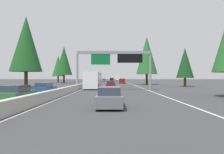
{
  "coord_description": "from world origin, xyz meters",
  "views": [
    {
      "loc": [
        -1.48,
        -5.67,
        2.16
      ],
      "look_at": [
        50.24,
        -5.49,
        2.21
      ],
      "focal_mm": 32.22,
      "sensor_mm": 36.0,
      "label": 1
    }
  ],
  "objects": [
    {
      "name": "sedan_far_center",
      "position": [
        13.12,
        -5.43,
        0.68
      ],
      "size": [
        4.4,
        1.8,
        1.47
      ],
      "color": "slate",
      "rests_on": "ground"
    },
    {
      "name": "conifer_left_mid",
      "position": [
        73.18,
        12.5,
        8.35
      ],
      "size": [
        6.04,
        6.04,
        13.73
      ],
      "color": "#4C3823",
      "rests_on": "ground"
    },
    {
      "name": "conifer_right_near",
      "position": [
        45.45,
        -22.56,
        5.49
      ],
      "size": [
        3.98,
        3.98,
        9.05
      ],
      "color": "#4C3823",
      "rests_on": "ground"
    },
    {
      "name": "conifer_right_mid",
      "position": [
        57.5,
        -15.69,
        8.57
      ],
      "size": [
        6.2,
        6.2,
        14.09
      ],
      "color": "#4C3823",
      "rests_on": "ground"
    },
    {
      "name": "bus_mid_left",
      "position": [
        37.24,
        -1.96,
        1.72
      ],
      "size": [
        11.5,
        2.55,
        3.1
      ],
      "color": "white",
      "rests_on": "ground"
    },
    {
      "name": "sedan_near_right",
      "position": [
        37.29,
        -5.32,
        0.68
      ],
      "size": [
        4.4,
        1.8,
        1.47
      ],
      "color": "maroon",
      "rests_on": "ground"
    },
    {
      "name": "oncoming_near",
      "position": [
        24.01,
        2.99,
        0.68
      ],
      "size": [
        4.4,
        1.8,
        1.47
      ],
      "rotation": [
        0.0,
        0.0,
        3.14
      ],
      "color": "#1E4793",
      "rests_on": "ground"
    },
    {
      "name": "ground_plane",
      "position": [
        60.0,
        0.0,
        0.0
      ],
      "size": [
        320.0,
        320.0,
        0.0
      ],
      "primitive_type": "plane",
      "color": "#38383A"
    },
    {
      "name": "sign_gantry_overhead",
      "position": [
        32.31,
        -6.03,
        5.24
      ],
      "size": [
        0.5,
        12.68,
        6.58
      ],
      "color": "gray",
      "rests_on": "ground"
    },
    {
      "name": "oncoming_far",
      "position": [
        16.18,
        2.76,
        0.68
      ],
      "size": [
        4.4,
        1.8,
        1.47
      ],
      "rotation": [
        0.0,
        0.0,
        3.14
      ],
      "color": "#2D6B38",
      "rests_on": "ground"
    },
    {
      "name": "shoulder_stripe_median",
      "position": [
        70.0,
        -0.25,
        0.01
      ],
      "size": [
        160.0,
        0.16,
        0.01
      ],
      "primitive_type": "cube",
      "color": "silver",
      "rests_on": "ground"
    },
    {
      "name": "conifer_left_far",
      "position": [
        83.91,
        17.58,
        7.0
      ],
      "size": [
        5.07,
        5.07,
        11.52
      ],
      "color": "#4C3823",
      "rests_on": "ground"
    },
    {
      "name": "sedan_mid_right",
      "position": [
        93.48,
        -1.56,
        0.68
      ],
      "size": [
        4.4,
        1.8,
        1.47
      ],
      "color": "slate",
      "rests_on": "ground"
    },
    {
      "name": "shoulder_stripe_right",
      "position": [
        70.0,
        -11.52,
        0.01
      ],
      "size": [
        160.0,
        0.16,
        0.01
      ],
      "primitive_type": "cube",
      "color": "silver",
      "rests_on": "ground"
    },
    {
      "name": "box_truck_far_right",
      "position": [
        121.72,
        -8.8,
        1.61
      ],
      "size": [
        8.5,
        2.4,
        2.95
      ],
      "color": "white",
      "rests_on": "ground"
    },
    {
      "name": "conifer_left_near",
      "position": [
        41.86,
        13.09,
        9.36
      ],
      "size": [
        6.77,
        6.77,
        15.38
      ],
      "color": "#4C3823",
      "rests_on": "ground"
    },
    {
      "name": "minivan_distant_a",
      "position": [
        68.63,
        -8.91,
        0.95
      ],
      "size": [
        5.0,
        1.95,
        1.69
      ],
      "color": "maroon",
      "rests_on": "ground"
    },
    {
      "name": "pickup_far_left",
      "position": [
        99.87,
        -5.19,
        0.91
      ],
      "size": [
        5.6,
        2.0,
        1.86
      ],
      "color": "black",
      "rests_on": "ground"
    },
    {
      "name": "median_barrier",
      "position": [
        80.0,
        0.3,
        0.45
      ],
      "size": [
        180.0,
        0.56,
        0.9
      ],
      "primitive_type": "cube",
      "color": "#ADAAA3",
      "rests_on": "ground"
    }
  ]
}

